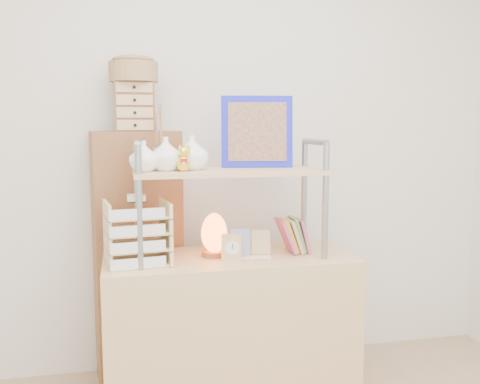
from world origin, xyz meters
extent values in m
cube|color=silver|center=(0.00, 1.70, 1.30)|extent=(3.40, 0.02, 2.60)
cube|color=tan|center=(0.00, 1.20, 0.38)|extent=(1.20, 0.50, 0.75)
cube|color=brown|center=(-0.43, 1.57, 0.68)|extent=(0.48, 0.30, 1.35)
cylinder|color=gray|center=(-0.43, 1.05, 1.02)|extent=(0.03, 0.03, 0.55)
cylinder|color=gray|center=(-0.43, 1.35, 1.02)|extent=(0.03, 0.03, 0.55)
cylinder|color=gray|center=(-0.43, 1.20, 1.30)|extent=(0.03, 0.30, 0.03)
cylinder|color=gray|center=(0.43, 1.05, 1.02)|extent=(0.03, 0.03, 0.55)
cylinder|color=gray|center=(0.43, 1.35, 1.02)|extent=(0.03, 0.03, 0.55)
cylinder|color=gray|center=(0.43, 1.20, 1.30)|extent=(0.03, 0.30, 0.03)
cube|color=tan|center=(0.00, 1.20, 1.16)|extent=(0.90, 0.34, 0.02)
imported|color=white|center=(-0.40, 1.18, 1.24)|extent=(0.13, 0.13, 0.14)
imported|color=white|center=(-0.30, 1.20, 1.25)|extent=(0.15, 0.15, 0.16)
imported|color=white|center=(-0.17, 1.22, 1.25)|extent=(0.16, 0.16, 0.16)
cylinder|color=#225296|center=(-0.32, 1.32, 1.22)|extent=(0.07, 0.07, 0.10)
cube|color=#151BC7|center=(0.16, 1.30, 1.35)|extent=(0.36, 0.11, 0.35)
cube|color=#553127|center=(0.16, 1.29, 1.35)|extent=(0.29, 0.08, 0.29)
cube|color=#B44F7A|center=(0.37, 1.20, 0.83)|extent=(0.06, 0.12, 0.17)
cube|color=#68A854|center=(0.35, 1.22, 0.83)|extent=(0.06, 0.12, 0.17)
cube|color=tan|center=(0.33, 1.20, 0.83)|extent=(0.07, 0.13, 0.17)
cube|color=gold|center=(0.31, 1.22, 0.83)|extent=(0.07, 0.14, 0.16)
cube|color=#B44F7A|center=(0.28, 1.20, 0.83)|extent=(0.08, 0.14, 0.16)
cube|color=#D0B97D|center=(-0.44, 1.17, 0.76)|extent=(0.29, 0.27, 0.01)
cube|color=white|center=(-0.44, 1.04, 0.78)|extent=(0.24, 0.04, 0.05)
cube|color=#D0B97D|center=(-0.44, 1.17, 0.83)|extent=(0.29, 0.27, 0.01)
cube|color=white|center=(-0.44, 1.04, 0.85)|extent=(0.24, 0.04, 0.05)
cube|color=#D0B97D|center=(-0.44, 1.17, 0.90)|extent=(0.29, 0.27, 0.01)
cube|color=white|center=(-0.44, 1.04, 0.93)|extent=(0.24, 0.04, 0.05)
cube|color=#D0B97D|center=(-0.44, 1.17, 0.97)|extent=(0.29, 0.27, 0.01)
cube|color=white|center=(-0.44, 1.04, 1.00)|extent=(0.24, 0.04, 0.05)
cube|color=beige|center=(-0.44, 1.15, 1.06)|extent=(0.08, 0.08, 0.03)
cylinder|color=brown|center=(-0.07, 1.22, 0.76)|extent=(0.12, 0.12, 0.03)
ellipsoid|color=#FF591E|center=(-0.07, 1.22, 0.87)|extent=(0.14, 0.13, 0.19)
cube|color=tan|center=(-0.01, 1.10, 0.81)|extent=(0.10, 0.06, 0.13)
cylinder|color=white|center=(-0.01, 1.08, 0.82)|extent=(0.06, 0.02, 0.06)
cube|color=white|center=(0.10, 1.16, 0.75)|extent=(0.20, 0.08, 0.01)
cube|color=navy|center=(0.05, 1.16, 0.82)|extent=(0.09, 0.04, 0.13)
cube|color=tan|center=(0.15, 1.17, 0.82)|extent=(0.09, 0.03, 0.12)
cube|color=brown|center=(-0.43, 1.55, 1.48)|extent=(0.20, 0.15, 0.25)
cube|color=tan|center=(-0.43, 1.47, 1.38)|extent=(0.18, 0.01, 0.05)
cube|color=tan|center=(-0.43, 1.47, 1.44)|extent=(0.18, 0.01, 0.05)
cube|color=tan|center=(-0.43, 1.47, 1.51)|extent=(0.18, 0.01, 0.05)
cube|color=tan|center=(-0.43, 1.47, 1.57)|extent=(0.18, 0.01, 0.05)
cylinder|color=#936A43|center=(-0.43, 1.55, 1.65)|extent=(0.25, 0.25, 0.10)
camera|label=1|loc=(-0.50, -1.28, 1.39)|focal=40.00mm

